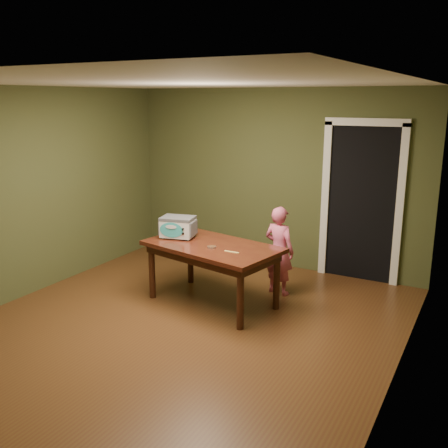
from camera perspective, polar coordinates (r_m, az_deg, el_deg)
name	(u,v)px	position (r m, az deg, el deg)	size (l,w,h in m)	color
floor	(181,327)	(5.64, -4.94, -11.64)	(5.00, 5.00, 0.00)	#513217
room_shell	(177,173)	(5.13, -5.34, 5.80)	(4.52, 5.02, 2.61)	#414927
doorway	(367,200)	(7.28, 16.00, 2.60)	(1.10, 0.66, 2.25)	black
dining_table	(212,252)	(6.00, -1.34, -3.27)	(1.74, 1.18, 0.75)	#39140D
toy_oven	(178,226)	(6.26, -5.30, -0.26)	(0.48, 0.38, 0.27)	#4C4F54
baking_pan	(212,247)	(5.83, -1.40, -2.65)	(0.10, 0.10, 0.02)	silver
spatula	(232,252)	(5.67, 0.89, -3.21)	(0.18, 0.03, 0.01)	#E5C763
child	(279,251)	(6.38, 6.32, -3.03)	(0.42, 0.27, 1.14)	#D8597B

